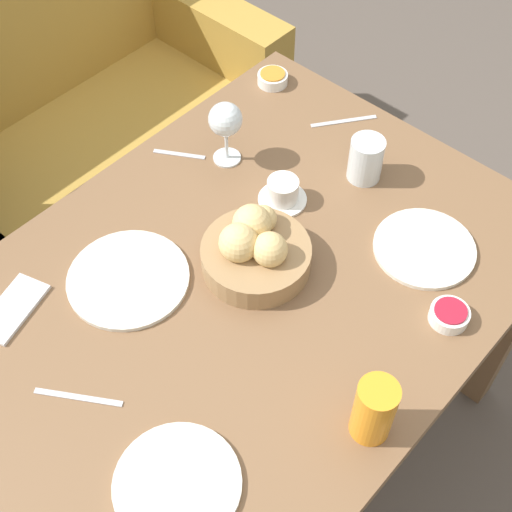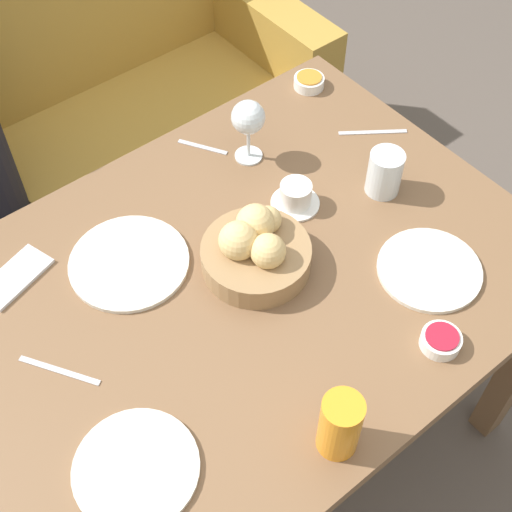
{
  "view_description": "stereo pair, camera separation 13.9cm",
  "coord_description": "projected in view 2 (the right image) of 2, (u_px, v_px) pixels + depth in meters",
  "views": [
    {
      "loc": [
        -0.58,
        -0.58,
        1.91
      ],
      "look_at": [
        0.07,
        0.01,
        0.78
      ],
      "focal_mm": 50.0,
      "sensor_mm": 36.0,
      "label": 1
    },
    {
      "loc": [
        -0.48,
        -0.67,
        1.91
      ],
      "look_at": [
        0.07,
        0.01,
        0.78
      ],
      "focal_mm": 50.0,
      "sensor_mm": 36.0,
      "label": 2
    }
  ],
  "objects": [
    {
      "name": "knife_silver",
      "position": [
        373.0,
        132.0,
        1.69
      ],
      "size": [
        0.14,
        0.1,
        0.0
      ],
      "color": "#B7B7BC",
      "rests_on": "dining_table"
    },
    {
      "name": "jam_bowl_berry",
      "position": [
        441.0,
        340.0,
        1.32
      ],
      "size": [
        0.08,
        0.08,
        0.03
      ],
      "color": "white",
      "rests_on": "dining_table"
    },
    {
      "name": "dining_table",
      "position": [
        235.0,
        313.0,
        1.5
      ],
      "size": [
        1.26,
        0.9,
        0.75
      ],
      "color": "brown",
      "rests_on": "ground_plane"
    },
    {
      "name": "ground_plane",
      "position": [
        240.0,
        439.0,
        2.01
      ],
      "size": [
        10.0,
        10.0,
        0.0
      ],
      "primitive_type": "plane",
      "color": "#564C44"
    },
    {
      "name": "water_tumbler",
      "position": [
        384.0,
        172.0,
        1.54
      ],
      "size": [
        0.08,
        0.08,
        0.1
      ],
      "color": "silver",
      "rests_on": "dining_table"
    },
    {
      "name": "spoon_coffee",
      "position": [
        203.0,
        147.0,
        1.66
      ],
      "size": [
        0.07,
        0.11,
        0.0
      ],
      "color": "#B7B7BC",
      "rests_on": "dining_table"
    },
    {
      "name": "coffee_cup",
      "position": [
        296.0,
        196.0,
        1.53
      ],
      "size": [
        0.11,
        0.11,
        0.06
      ],
      "color": "white",
      "rests_on": "dining_table"
    },
    {
      "name": "plate_far_center",
      "position": [
        129.0,
        262.0,
        1.45
      ],
      "size": [
        0.25,
        0.25,
        0.01
      ],
      "color": "silver",
      "rests_on": "dining_table"
    },
    {
      "name": "plate_near_right",
      "position": [
        429.0,
        269.0,
        1.44
      ],
      "size": [
        0.21,
        0.21,
        0.01
      ],
      "color": "silver",
      "rests_on": "dining_table"
    },
    {
      "name": "bread_basket",
      "position": [
        255.0,
        249.0,
        1.42
      ],
      "size": [
        0.22,
        0.22,
        0.12
      ],
      "color": "#99754C",
      "rests_on": "dining_table"
    },
    {
      "name": "cell_phone",
      "position": [
        15.0,
        277.0,
        1.43
      ],
      "size": [
        0.17,
        0.12,
        0.01
      ],
      "color": "silver",
      "rests_on": "dining_table"
    },
    {
      "name": "wine_glass",
      "position": [
        248.0,
        119.0,
        1.55
      ],
      "size": [
        0.08,
        0.08,
        0.16
      ],
      "color": "silver",
      "rests_on": "dining_table"
    },
    {
      "name": "couch",
      "position": [
        33.0,
        171.0,
        2.22
      ],
      "size": [
        1.86,
        0.7,
        0.88
      ],
      "color": "#B28938",
      "rests_on": "ground_plane"
    },
    {
      "name": "plate_near_left",
      "position": [
        136.0,
        468.0,
        1.18
      ],
      "size": [
        0.21,
        0.21,
        0.01
      ],
      "color": "silver",
      "rests_on": "dining_table"
    },
    {
      "name": "juice_glass",
      "position": [
        340.0,
        425.0,
        1.16
      ],
      "size": [
        0.07,
        0.07,
        0.14
      ],
      "color": "orange",
      "rests_on": "dining_table"
    },
    {
      "name": "jam_bowl_honey",
      "position": [
        309.0,
        82.0,
        1.79
      ],
      "size": [
        0.08,
        0.08,
        0.03
      ],
      "color": "white",
      "rests_on": "dining_table"
    },
    {
      "name": "fork_silver",
      "position": [
        59.0,
        371.0,
        1.3
      ],
      "size": [
        0.1,
        0.14,
        0.0
      ],
      "color": "#B7B7BC",
      "rests_on": "dining_table"
    }
  ]
}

